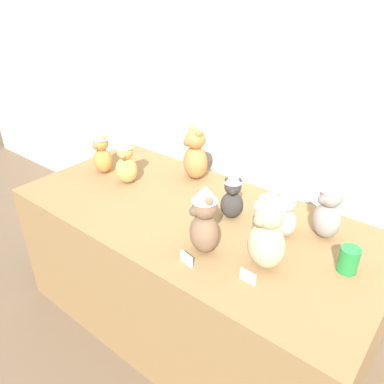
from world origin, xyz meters
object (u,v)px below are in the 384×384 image
Objects in this scene: display_table at (192,271)px; teddy_bear_sand at (268,230)px; teddy_bear_blush at (285,216)px; teddy_bear_caramel at (195,155)px; teddy_bear_charcoal at (232,196)px; teddy_bear_ash at (329,208)px; teddy_bear_ginger at (102,152)px; party_cup_green at (349,260)px; teddy_bear_honey at (126,161)px; teddy_bear_mocha at (204,220)px.

teddy_bear_sand reaches higher than display_table.
teddy_bear_caramel is (-0.68, 0.20, 0.05)m from teddy_bear_blush.
teddy_bear_caramel is (-0.41, 0.23, 0.03)m from teddy_bear_charcoal.
teddy_bear_caramel is (-0.71, 0.44, -0.03)m from teddy_bear_sand.
teddy_bear_ginger is at bearing -138.72° from teddy_bear_ash.
teddy_bear_charcoal is 0.89m from teddy_bear_ginger.
party_cup_green is at bearing -14.06° from teddy_bear_ash.
teddy_bear_caramel is (0.27, 0.29, 0.01)m from teddy_bear_honey.
teddy_bear_blush is at bearing -110.99° from teddy_bear_ash.
display_table is 0.83m from teddy_bear_ash.
teddy_bear_blush reaches higher than display_table.
teddy_bear_sand is at bearing -66.54° from teddy_bear_charcoal.
teddy_bear_mocha is at bearing -123.57° from teddy_bear_blush.
teddy_bear_ash is 0.96× the size of teddy_bear_caramel.
teddy_bear_blush is (0.27, 0.02, -0.02)m from teddy_bear_charcoal.
teddy_bear_charcoal is 0.90× the size of teddy_bear_ginger.
teddy_bear_ash is at bearing 37.12° from teddy_bear_blush.
teddy_bear_mocha is (-0.22, -0.32, 0.05)m from teddy_bear_blush.
teddy_bear_ginger is 2.50× the size of party_cup_green.
display_table is 7.63× the size of teddy_bear_charcoal.
display_table is 6.00× the size of teddy_bear_caramel.
display_table is 0.75m from teddy_bear_sand.
teddy_bear_charcoal reaches higher than display_table.
teddy_bear_caramel is at bearing 164.72° from teddy_bear_sand.
teddy_bear_blush is at bearing 3.51° from teddy_bear_ginger.
teddy_bear_charcoal is 0.79× the size of teddy_bear_caramel.
teddy_bear_caramel reaches higher than teddy_bear_honey.
teddy_bear_honey is (-0.68, -0.07, 0.02)m from teddy_bear_charcoal.
teddy_bear_charcoal reaches higher than teddy_bear_blush.
teddy_bear_honey is 0.76m from teddy_bear_mocha.
teddy_bear_mocha is at bearing -14.59° from teddy_bear_ginger.
teddy_bear_mocha reaches higher than teddy_bear_blush.
teddy_bear_blush reaches higher than party_cup_green.
display_table is 0.72m from teddy_bear_honey.
teddy_bear_sand reaches higher than teddy_bear_charcoal.
teddy_bear_charcoal is (0.18, 0.09, 0.50)m from display_table.
display_table is 0.62m from teddy_bear_mocha.
teddy_bear_honey is 0.88× the size of teddy_bear_mocha.
party_cup_green is at bearing -29.07° from teddy_bear_honey.
teddy_bear_honey is at bearing -178.75° from party_cup_green.
teddy_bear_ash is (0.15, 0.11, 0.05)m from teddy_bear_blush.
teddy_bear_charcoal is 0.44m from teddy_bear_ash.
party_cup_green is at bearing -10.89° from teddy_bear_blush.
teddy_bear_honey is 0.79× the size of teddy_bear_sand.
teddy_bear_mocha reaches higher than teddy_bear_ginger.
teddy_bear_caramel is 0.99× the size of teddy_bear_mocha.
party_cup_green is (0.76, 0.05, 0.44)m from display_table.
teddy_bear_ash is (1.31, 0.20, 0.01)m from teddy_bear_ginger.
teddy_bear_ash is 0.83m from teddy_bear_caramel.
teddy_bear_honey is at bearing -173.70° from teddy_bear_blush.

